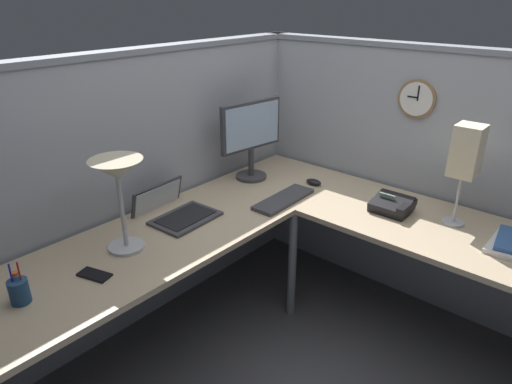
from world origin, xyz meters
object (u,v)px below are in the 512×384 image
at_px(laptop, 173,211).
at_px(computer_mouse, 314,182).
at_px(cell_phone, 94,275).
at_px(monitor, 251,134).
at_px(pen_cup, 19,291).
at_px(desk_lamp_paper, 466,154).
at_px(desk_lamp_dome, 117,177).
at_px(office_phone, 393,206).
at_px(wall_clock, 417,99).
at_px(keyboard, 284,199).

relative_size(laptop, computer_mouse, 3.82).
xyz_separation_m(computer_mouse, cell_phone, (-1.45, 0.14, -0.01)).
distance_m(monitor, pen_cup, 1.59).
relative_size(computer_mouse, desk_lamp_paper, 0.20).
bearing_deg(cell_phone, computer_mouse, -22.60).
bearing_deg(desk_lamp_dome, laptop, 16.06).
distance_m(desk_lamp_dome, desk_lamp_paper, 1.66).
bearing_deg(office_phone, wall_clock, 13.96).
relative_size(pen_cup, cell_phone, 1.25).
height_order(pen_cup, cell_phone, pen_cup).
distance_m(cell_phone, office_phone, 1.57).
relative_size(computer_mouse, desk_lamp_dome, 0.23).
bearing_deg(desk_lamp_paper, desk_lamp_dome, 139.48).
relative_size(pen_cup, office_phone, 0.87).
bearing_deg(keyboard, pen_cup, 170.23).
bearing_deg(desk_lamp_paper, pen_cup, 149.53).
xyz_separation_m(desk_lamp_dome, office_phone, (1.18, -0.78, -0.33)).
height_order(laptop, computer_mouse, laptop).
bearing_deg(computer_mouse, pen_cup, 173.52).
height_order(laptop, desk_lamp_paper, desk_lamp_paper).
height_order(pen_cup, wall_clock, wall_clock).
height_order(keyboard, pen_cup, pen_cup).
xyz_separation_m(desk_lamp_dome, wall_clock, (1.53, -0.69, 0.19)).
bearing_deg(cell_phone, keyboard, -24.52).
distance_m(pen_cup, desk_lamp_paper, 2.09).
bearing_deg(monitor, desk_lamp_dome, -172.54).
relative_size(keyboard, computer_mouse, 4.13).
bearing_deg(computer_mouse, keyboard, -178.71).
bearing_deg(cell_phone, monitor, -6.83).
bearing_deg(keyboard, monitor, 67.22).
relative_size(monitor, laptop, 1.26).
distance_m(cell_phone, desk_lamp_paper, 1.83).
bearing_deg(keyboard, desk_lamp_paper, -68.29).
bearing_deg(cell_phone, wall_clock, -35.96).
bearing_deg(office_phone, monitor, 98.30).
height_order(computer_mouse, pen_cup, pen_cup).
bearing_deg(wall_clock, desk_lamp_dome, 155.58).
distance_m(keyboard, desk_lamp_paper, 0.99).
height_order(cell_phone, office_phone, office_phone).
height_order(laptop, pen_cup, pen_cup).
relative_size(office_phone, wall_clock, 0.94).
distance_m(monitor, office_phone, 0.96).
xyz_separation_m(laptop, pen_cup, (-0.88, -0.14, 0.03)).
distance_m(laptop, desk_lamp_dome, 0.51).
bearing_deg(pen_cup, monitor, 6.37).
relative_size(laptop, wall_clock, 1.81).
relative_size(monitor, cell_phone, 3.47).
relative_size(computer_mouse, cell_phone, 0.72).
xyz_separation_m(pen_cup, wall_clock, (2.04, -0.66, 0.50)).
relative_size(monitor, desk_lamp_paper, 0.94).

